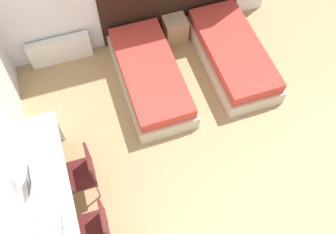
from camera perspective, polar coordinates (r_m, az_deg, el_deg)
name	(u,v)px	position (r m, az deg, el deg)	size (l,w,h in m)	color
headboard_panel	(171,7)	(6.48, 0.52, 16.46)	(2.42, 0.03, 1.06)	black
bed_near_window	(150,76)	(5.91, -2.73, 6.22)	(0.92, 2.01, 0.45)	beige
bed_near_door	(232,54)	(6.27, 9.77, 9.38)	(0.92, 2.01, 0.45)	beige
nightstand	(175,29)	(6.57, 1.09, 13.27)	(0.38, 0.34, 0.43)	tan
radiator	(60,50)	(6.45, -16.12, 9.77)	(1.01, 0.12, 0.49)	silver
desk	(51,207)	(4.73, -17.44, -13.02)	(0.58, 2.46, 0.74)	beige
chair_near_laptop	(82,172)	(4.90, -12.93, -8.18)	(0.43, 0.43, 0.90)	#511919
chair_near_notebook	(95,227)	(4.63, -11.05, -16.19)	(0.44, 0.44, 0.90)	#511919
laptop	(37,182)	(4.66, -19.32, -9.36)	(0.33, 0.24, 0.32)	silver
open_notebook	(50,227)	(4.50, -17.50, -15.75)	(0.28, 0.24, 0.02)	#1E4793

